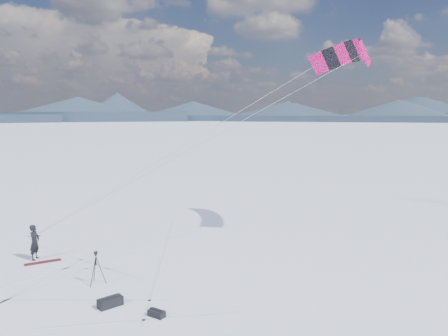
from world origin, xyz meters
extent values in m
plane|color=white|center=(0.00, 0.00, 0.00)|extent=(1800.00, 1800.00, 0.00)
cube|color=#1B2434|center=(132.93, 291.08, 2.35)|extent=(155.14, 103.25, 4.69)
cone|color=#1B2434|center=(132.93, 291.08, 4.69)|extent=(84.80, 84.80, 8.00)
cube|color=#1B2434|center=(45.54, 316.74, 2.35)|extent=(154.88, 65.89, 4.69)
cone|color=#1B2434|center=(45.54, 316.74, 4.69)|extent=(72.46, 72.46, 8.00)
cube|color=#1B2434|center=(-45.54, 316.74, 2.35)|extent=(154.88, 65.89, 4.69)
cone|color=#1B2434|center=(-45.54, 316.74, 4.69)|extent=(72.46, 72.46, 8.00)
cube|color=silver|center=(-1.60, 0.60, 0.00)|extent=(6.45, 7.79, 0.01)
cube|color=silver|center=(0.10, 2.90, 0.00)|extent=(11.66, 3.07, 0.01)
cube|color=silver|center=(1.80, -2.80, 0.00)|extent=(1.27, 5.91, 0.01)
cube|color=silver|center=(3.50, -0.50, 0.00)|extent=(6.52, 4.83, 0.01)
cube|color=silver|center=(5.20, 1.80, 0.00)|extent=(8.85, 4.87, 0.01)
imported|color=black|center=(-1.28, 4.27, 0.00)|extent=(0.56, 0.70, 1.69)
cube|color=maroon|center=(-0.83, 3.72, 0.02)|extent=(1.60, 0.81, 0.04)
cylinder|color=black|center=(2.11, 0.65, 0.58)|extent=(0.40, 0.06, 1.16)
cylinder|color=black|center=(1.84, 0.83, 0.58)|extent=(0.20, 0.38, 1.16)
cylinder|color=black|center=(1.81, 0.51, 0.58)|extent=(0.25, 0.35, 1.16)
cylinder|color=black|center=(1.92, 0.66, 0.98)|extent=(0.04, 0.04, 0.37)
cube|color=black|center=(1.92, 0.66, 1.22)|extent=(0.08, 0.08, 0.05)
cube|color=black|center=(1.92, 0.66, 1.31)|extent=(0.14, 0.10, 0.10)
cylinder|color=black|center=(1.92, 0.76, 1.31)|extent=(0.07, 0.10, 0.07)
cube|color=black|center=(2.63, -1.58, 0.16)|extent=(0.95, 0.80, 0.33)
cylinder|color=black|center=(2.63, -1.58, 0.35)|extent=(0.75, 0.50, 0.08)
cube|color=black|center=(4.26, -2.67, 0.11)|extent=(0.64, 0.63, 0.22)
cylinder|color=black|center=(4.26, -2.67, 0.24)|extent=(0.46, 0.44, 0.07)
cube|color=#CE0A5C|center=(14.63, 3.28, 9.82)|extent=(1.12, 0.79, 1.40)
cube|color=black|center=(15.00, 4.00, 10.05)|extent=(0.96, 0.88, 1.32)
cube|color=#CE0A5C|center=(15.20, 4.83, 10.20)|extent=(0.78, 0.92, 1.23)
cube|color=black|center=(15.21, 5.70, 10.25)|extent=(0.75, 0.93, 1.13)
cube|color=#CE0A5C|center=(15.04, 6.56, 10.20)|extent=(0.92, 0.91, 1.23)
cube|color=black|center=(14.71, 7.34, 10.05)|extent=(1.08, 0.84, 1.32)
cube|color=#CE0A5C|center=(14.22, 7.99, 9.82)|extent=(1.22, 0.71, 1.40)
cylinder|color=gray|center=(6.68, 3.77, 5.48)|extent=(15.93, 1.01, 8.69)
cylinder|color=gray|center=(6.47, 6.13, 5.48)|extent=(15.52, 3.74, 8.69)
cylinder|color=black|center=(-1.28, 4.27, 1.14)|extent=(0.55, 0.08, 0.03)
camera|label=1|loc=(4.05, -17.03, 6.96)|focal=35.00mm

